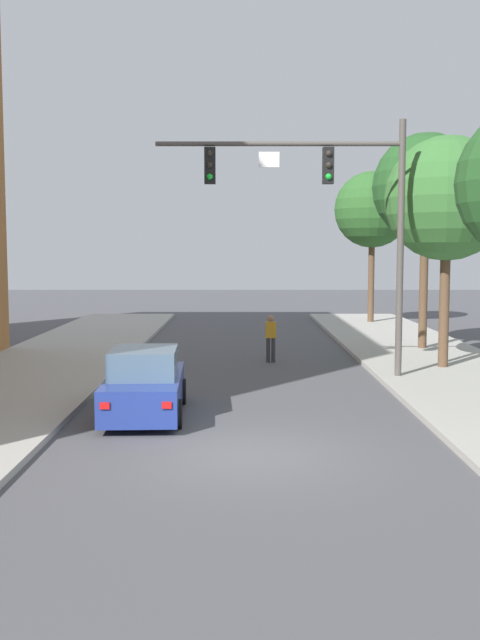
% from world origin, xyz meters
% --- Properties ---
extents(ground_plane, '(120.00, 120.00, 0.00)m').
position_xyz_m(ground_plane, '(0.00, 0.00, 0.00)').
color(ground_plane, '#4C4C51').
extents(traffic_signal_mast, '(7.27, 0.38, 7.50)m').
position_xyz_m(traffic_signal_mast, '(2.52, 8.14, 5.37)').
color(traffic_signal_mast, '#514C47').
rests_on(traffic_signal_mast, sidewalk_right).
extents(car_lead_blue, '(1.96, 4.30, 1.60)m').
position_xyz_m(car_lead_blue, '(-2.35, 3.37, 0.72)').
color(car_lead_blue, navy).
rests_on(car_lead_blue, ground).
extents(pedestrian_crossing_road, '(0.36, 0.22, 1.64)m').
position_xyz_m(pedestrian_crossing_road, '(0.95, 11.83, 0.91)').
color(pedestrian_crossing_road, '#333338').
rests_on(pedestrian_crossing_road, ground).
extents(street_tree_second, '(3.92, 3.92, 7.31)m').
position_xyz_m(street_tree_second, '(6.41, 9.87, 5.48)').
color(street_tree_second, brown).
rests_on(street_tree_second, sidewalk_right).
extents(street_tree_third, '(4.01, 4.01, 8.12)m').
position_xyz_m(street_tree_third, '(6.88, 14.52, 6.23)').
color(street_tree_third, brown).
rests_on(street_tree_third, sidewalk_right).
extents(street_tree_farthest, '(3.94, 3.94, 7.81)m').
position_xyz_m(street_tree_farthest, '(6.75, 25.12, 5.96)').
color(street_tree_farthest, brown).
rests_on(street_tree_farthest, sidewalk_right).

